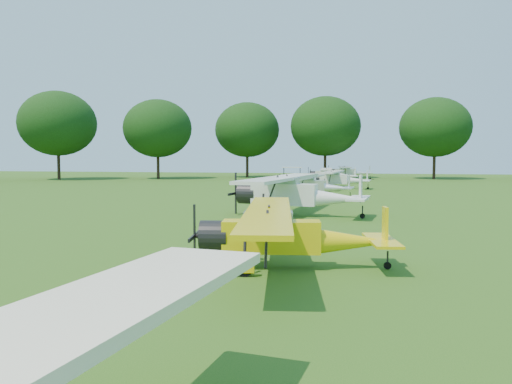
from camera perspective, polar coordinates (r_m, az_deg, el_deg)
ground at (r=23.51m, az=3.06°, el=-4.03°), size 160.00×160.00×0.00m
tree_belt at (r=23.64m, az=12.11°, el=15.50°), size 137.36×130.27×14.52m
aircraft_2 at (r=14.77m, az=3.50°, el=-4.50°), size 6.06×9.60×1.88m
aircraft_3 at (r=27.86m, az=4.38°, el=0.12°), size 7.68×12.21×2.40m
aircraft_4 at (r=40.45m, az=6.52°, el=0.90°), size 6.09×9.69×1.90m
aircraft_5 at (r=52.67m, az=9.32°, el=1.64°), size 6.32×10.07×1.98m
aircraft_6 at (r=64.68m, az=8.56°, el=2.08°), size 6.36×10.12×1.99m
aircraft_7 at (r=76.23m, az=10.53°, el=2.37°), size 6.55×10.43×2.05m
golf_cart at (r=59.57m, az=4.07°, el=1.51°), size 2.66×1.84×2.11m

